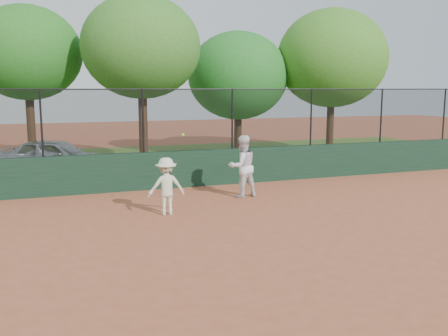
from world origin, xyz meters
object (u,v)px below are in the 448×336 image
object	(u,v)px
player_second	(242,166)
tree_2	(141,47)
parked_car	(55,157)
tree_1	(27,53)
player_main	(166,186)
tree_3	(238,76)
tree_4	(332,58)

from	to	relation	value
player_second	tree_2	xyz separation A→B (m)	(-1.62, 6.68, 3.90)
parked_car	tree_1	bearing A→B (deg)	40.53
parked_car	tree_2	size ratio (longest dim) A/B	0.59
player_main	tree_3	world-z (taller)	tree_3
parked_car	tree_3	bearing A→B (deg)	-45.79
tree_4	player_second	bearing A→B (deg)	-135.46
player_second	tree_2	distance (m)	7.91
player_main	tree_4	world-z (taller)	tree_4
tree_1	tree_2	xyz separation A→B (m)	(4.29, -2.19, 0.19)
parked_car	player_second	size ratio (longest dim) A/B	2.20
parked_car	tree_4	size ratio (longest dim) A/B	0.58
player_second	tree_1	bearing A→B (deg)	-63.71
tree_1	player_second	bearing A→B (deg)	-56.34
player_main	tree_4	size ratio (longest dim) A/B	0.30
tree_3	player_main	bearing A→B (deg)	-120.85
tree_3	tree_1	bearing A→B (deg)	179.49
player_second	tree_3	xyz separation A→B (m)	(3.39, 8.79, 2.87)
tree_1	tree_4	size ratio (longest dim) A/B	0.94
tree_2	tree_4	bearing A→B (deg)	6.42
parked_car	tree_3	distance (m)	9.49
tree_4	player_main	bearing A→B (deg)	-139.28
player_second	tree_4	distance (m)	11.66
parked_car	tree_4	xyz separation A→B (m)	(12.97, 1.88, 3.94)
tree_1	parked_car	bearing A→B (deg)	-74.70
tree_3	tree_4	xyz separation A→B (m)	(4.49, -1.04, 0.84)
parked_car	player_main	size ratio (longest dim) A/B	1.92
parked_car	player_main	bearing A→B (deg)	-135.81
parked_car	tree_4	distance (m)	13.68
player_main	tree_3	bearing A→B (deg)	59.15
tree_3	tree_4	world-z (taller)	tree_4
parked_car	tree_3	world-z (taller)	tree_3
tree_2	tree_3	xyz separation A→B (m)	(5.01, 2.11, -1.03)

